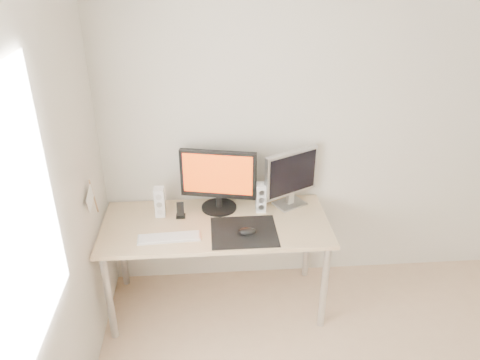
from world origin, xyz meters
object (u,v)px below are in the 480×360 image
main_monitor (218,178)px  second_monitor (291,176)px  mouse (247,231)px  speaker_right (261,197)px  desk (216,232)px  speaker_left (160,202)px  phone_dock (181,213)px  keyboard (169,237)px

main_monitor → second_monitor: 0.53m
mouse → speaker_right: (0.13, 0.31, 0.09)m
desk → second_monitor: second_monitor is taller
speaker_left → phone_dock: 0.17m
mouse → main_monitor: 0.46m
desk → main_monitor: size_ratio=2.93×
phone_dock → second_monitor: bearing=8.2°
second_monitor → speaker_left: second_monitor is taller
desk → speaker_right: speaker_right is taller
desk → keyboard: 0.37m
main_monitor → keyboard: 0.56m
second_monitor → keyboard: bearing=-156.3°
second_monitor → phone_dock: 0.85m
second_monitor → keyboard: second_monitor is taller
speaker_right → phone_dock: size_ratio=1.83×
speaker_right → desk: bearing=-156.7°
second_monitor → speaker_left: size_ratio=1.97×
speaker_left → main_monitor: bearing=7.8°
speaker_right → keyboard: speaker_right is taller
speaker_right → mouse: bearing=-112.2°
desk → phone_dock: bearing=158.9°
mouse → keyboard: mouse is taller
desk → phone_dock: phone_dock is taller
desk → second_monitor: 0.68m
mouse → main_monitor: size_ratio=0.22×
speaker_left → phone_dock: speaker_left is taller
second_monitor → speaker_left: bearing=-175.2°
mouse → desk: bearing=142.3°
speaker_left → speaker_right: 0.73m
speaker_right → phone_dock: 0.59m
second_monitor → speaker_left: (-0.96, -0.08, -0.13)m
main_monitor → speaker_right: 0.34m
second_monitor → mouse: bearing=-133.3°
keyboard → mouse: bearing=1.1°
speaker_left → desk: bearing=-18.7°
phone_dock → main_monitor: bearing=19.0°
desk → phone_dock: size_ratio=13.31×
mouse → speaker_left: (-0.60, 0.30, 0.09)m
mouse → second_monitor: second_monitor is taller
main_monitor → second_monitor: main_monitor is taller
main_monitor → phone_dock: 0.37m
main_monitor → second_monitor: (0.53, 0.02, -0.01)m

